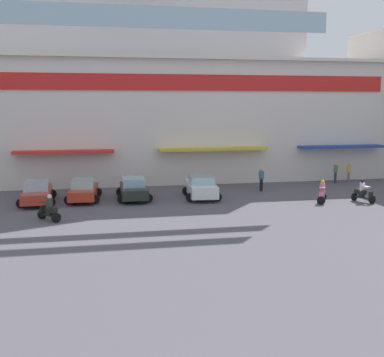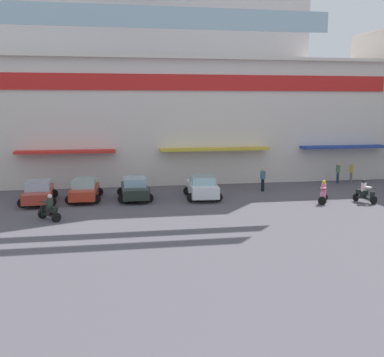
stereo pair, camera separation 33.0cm
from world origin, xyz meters
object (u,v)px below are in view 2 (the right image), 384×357
(parked_car_3, at_px, (202,187))
(pedestrian_0, at_px, (263,178))
(scooter_rider_4, at_px, (49,210))
(scooter_rider_0, at_px, (365,193))
(scooter_rider_2, at_px, (323,194))
(parked_car_2, at_px, (135,188))
(pedestrian_4, at_px, (351,171))
(parked_car_1, at_px, (85,189))
(parked_car_0, at_px, (38,192))
(pedestrian_2, at_px, (338,171))

(parked_car_3, xyz_separation_m, pedestrian_0, (4.88, 1.83, 0.19))
(scooter_rider_4, bearing_deg, scooter_rider_0, 3.85)
(parked_car_3, distance_m, scooter_rider_2, 7.91)
(parked_car_2, relative_size, scooter_rider_2, 2.78)
(scooter_rider_0, xyz_separation_m, scooter_rider_2, (-2.67, 0.38, -0.02))
(pedestrian_4, bearing_deg, parked_car_1, -170.11)
(parked_car_1, relative_size, parked_car_3, 1.03)
(parked_car_0, xyz_separation_m, pedestrian_4, (23.98, 3.92, 0.19))
(pedestrian_2, bearing_deg, scooter_rider_4, -158.07)
(parked_car_1, bearing_deg, parked_car_2, -3.98)
(parked_car_3, bearing_deg, pedestrian_4, 18.42)
(parked_car_2, distance_m, pedestrian_4, 18.22)
(parked_car_2, relative_size, pedestrian_2, 2.45)
(parked_car_1, xyz_separation_m, parked_car_2, (3.27, -0.23, 0.02))
(scooter_rider_0, relative_size, scooter_rider_2, 1.05)
(scooter_rider_2, bearing_deg, parked_car_3, 158.92)
(parked_car_2, bearing_deg, parked_car_1, 176.02)
(scooter_rider_2, height_order, pedestrian_4, pedestrian_4)
(parked_car_2, height_order, parked_car_3, parked_car_3)
(pedestrian_2, bearing_deg, parked_car_3, -161.13)
(pedestrian_2, bearing_deg, scooter_rider_2, -123.29)
(parked_car_0, relative_size, pedestrian_4, 2.89)
(parked_car_2, relative_size, parked_car_3, 1.03)
(parked_car_2, height_order, scooter_rider_2, parked_car_2)
(parked_car_0, distance_m, parked_car_3, 10.71)
(parked_car_2, bearing_deg, pedestrian_4, 12.36)
(scooter_rider_4, bearing_deg, parked_car_1, 72.30)
(parked_car_0, xyz_separation_m, scooter_rider_4, (1.22, -5.04, -0.11))
(parked_car_1, height_order, scooter_rider_2, scooter_rider_2)
(parked_car_2, relative_size, scooter_rider_0, 2.65)
(parked_car_3, bearing_deg, pedestrian_2, 18.87)
(parked_car_2, distance_m, scooter_rider_2, 12.36)
(parked_car_3, bearing_deg, parked_car_1, 174.48)
(parked_car_1, height_order, pedestrian_0, pedestrian_0)
(pedestrian_0, bearing_deg, parked_car_3, -159.46)
(pedestrian_0, bearing_deg, parked_car_0, -175.13)
(scooter_rider_0, xyz_separation_m, pedestrian_2, (1.87, 7.30, 0.35))
(parked_car_1, distance_m, scooter_rider_2, 15.59)
(parked_car_3, xyz_separation_m, scooter_rider_4, (-9.47, -4.54, -0.18))
(pedestrian_2, xyz_separation_m, pedestrian_4, (1.35, 0.35, -0.06))
(parked_car_1, height_order, pedestrian_4, pedestrian_4)
(parked_car_1, relative_size, scooter_rider_4, 2.77)
(scooter_rider_0, xyz_separation_m, pedestrian_0, (-5.18, 5.05, 0.36))
(scooter_rider_2, relative_size, scooter_rider_4, 0.99)
(scooter_rider_4, height_order, pedestrian_2, pedestrian_2)
(parked_car_1, height_order, pedestrian_2, pedestrian_2)
(pedestrian_0, bearing_deg, scooter_rider_0, -44.30)
(parked_car_3, height_order, scooter_rider_4, parked_car_3)
(scooter_rider_2, height_order, pedestrian_2, pedestrian_2)
(parked_car_2, height_order, scooter_rider_0, scooter_rider_0)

